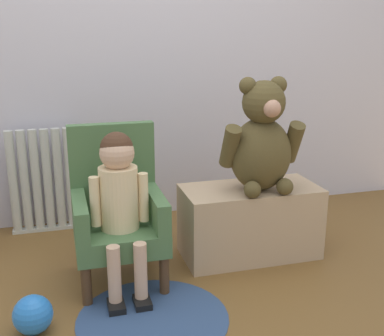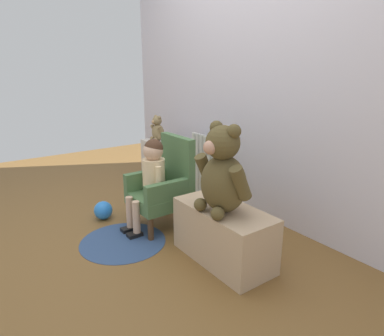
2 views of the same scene
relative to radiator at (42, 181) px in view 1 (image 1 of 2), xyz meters
The scene contains 9 objects.
ground_plane 1.23m from the radiator, 64.48° to the right, with size 6.00×6.00×0.00m, color brown.
back_wall 1.05m from the radiator, 13.70° to the left, with size 3.80×0.05×2.40m, color silver.
radiator is the anchor object (origin of this frame).
child_armchair 0.73m from the radiator, 62.00° to the right, with size 0.40×0.41×0.71m.
child_figure 0.85m from the radiator, 65.69° to the right, with size 0.25×0.35×0.71m.
low_bench 1.20m from the radiator, 31.05° to the right, with size 0.69×0.33×0.36m, color tan.
large_teddy_bear 1.28m from the radiator, 32.14° to the right, with size 0.40×0.28×0.55m.
floor_rug 1.18m from the radiator, 68.16° to the right, with size 0.62×0.62×0.01m, color navy.
toy_ball 1.05m from the radiator, 91.96° to the right, with size 0.15×0.15×0.15m, color blue.
Camera 1 is at (-0.40, -1.67, 1.12)m, focal length 45.00 mm.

